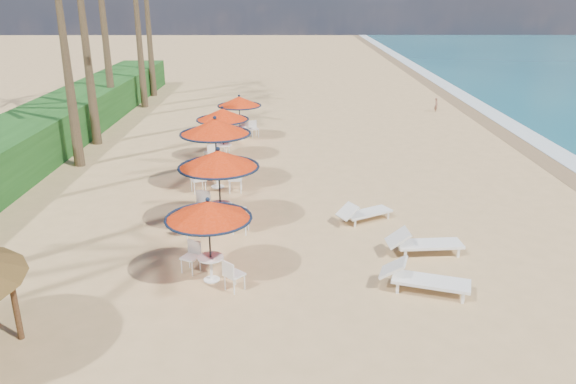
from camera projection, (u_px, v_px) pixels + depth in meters
name	position (u px, v px, depth m)	size (l,w,h in m)	color
ground	(396.00, 285.00, 13.77)	(160.00, 160.00, 0.00)	tan
foam_strip	(576.00, 165.00, 23.19)	(1.20, 140.00, 0.04)	white
wetsand_band	(555.00, 165.00, 23.19)	(1.40, 140.00, 0.02)	olive
scrub_hedge	(32.00, 138.00, 23.79)	(3.00, 40.00, 1.80)	#194716
station_0	(209.00, 218.00, 13.42)	(2.11, 2.11, 2.21)	black
station_1	(217.00, 169.00, 16.50)	(2.42, 2.42, 2.52)	black
station_2	(215.00, 134.00, 19.84)	(2.55, 2.55, 2.66)	black
station_3	(222.00, 119.00, 23.35)	(2.20, 2.20, 2.29)	black
station_4	(241.00, 105.00, 26.60)	(2.09, 2.09, 2.18)	black
lounger_near	(422.00, 278.00, 13.36)	(2.22, 1.28, 0.76)	white
lounger_mid	(422.00, 243.00, 15.25)	(2.11, 0.79, 0.74)	white
lounger_far	(363.00, 212.00, 17.43)	(1.87, 1.40, 0.65)	white
person	(436.00, 104.00, 33.11)	(0.32, 0.21, 0.87)	#8C5B47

